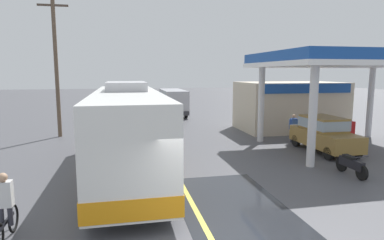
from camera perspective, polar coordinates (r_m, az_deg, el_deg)
ground at (r=27.18m, az=-7.46°, el=-0.49°), size 120.00×120.00×0.00m
lane_divider_stripe at (r=22.27m, az=-6.45°, el=-2.39°), size 0.16×50.00×0.01m
wet_puddle_patch at (r=10.58m, az=6.90°, el=-14.48°), size 3.23×5.85×0.01m
coach_bus_main at (r=13.39m, az=-11.03°, el=-2.08°), size 2.60×11.04×3.69m
gas_station_roadside at (r=22.82m, az=18.93°, el=4.12°), size 9.10×11.95×5.10m
car_at_pump at (r=18.35m, az=21.82°, el=-1.99°), size 1.70×4.20×1.82m
minibus_opposing_lane at (r=31.58m, az=-3.28°, el=3.46°), size 2.04×6.13×2.44m
cyclist_on_shoulder at (r=9.37m, az=-29.53°, el=-13.46°), size 0.34×1.82×1.72m
motorcycle_parked_forecourt at (r=14.67m, az=25.79°, el=-6.96°), size 0.55×1.80×0.92m
pedestrian_near_pump at (r=19.48m, az=22.67°, el=-1.72°), size 0.55×0.22×1.66m
pedestrian_by_shop at (r=20.25m, az=17.10°, el=-1.09°), size 0.55×0.22×1.66m
car_trailing_behind_bus at (r=29.93m, az=-11.90°, el=2.15°), size 1.70×4.20×1.82m
utility_pole_roadside at (r=22.51m, az=-22.40°, el=8.80°), size 1.80×0.24×8.73m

